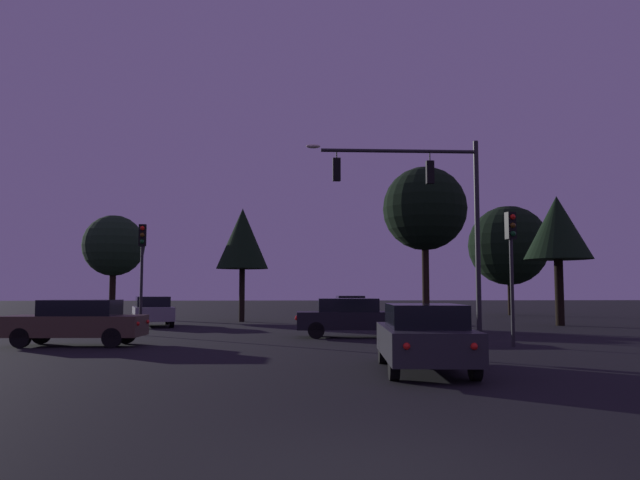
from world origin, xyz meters
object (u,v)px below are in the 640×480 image
at_px(traffic_signal_mast_arm, 430,200).
at_px(tree_right_cluster, 508,246).
at_px(traffic_light_corner_right, 142,257).
at_px(car_nearside_lane, 424,336).
at_px(tree_lot_edge, 557,229).
at_px(traffic_light_corner_left, 511,251).
at_px(tree_behind_sign, 425,209).
at_px(car_parked_lot, 350,308).
at_px(tree_center_horizon, 114,246).
at_px(car_crossing_right, 77,322).
at_px(car_crossing_left, 351,317).
at_px(car_far_lane, 153,311).
at_px(tree_left_far, 242,239).

relative_size(traffic_signal_mast_arm, tree_right_cluster, 0.95).
height_order(traffic_signal_mast_arm, traffic_light_corner_right, traffic_signal_mast_arm).
bearing_deg(traffic_light_corner_right, tree_right_cluster, 40.30).
xyz_separation_m(car_nearside_lane, tree_lot_edge, (11.29, 17.63, 4.30)).
relative_size(traffic_light_corner_left, tree_behind_sign, 0.56).
height_order(traffic_signal_mast_arm, car_parked_lot, traffic_signal_mast_arm).
bearing_deg(tree_behind_sign, tree_center_horizon, 146.24).
bearing_deg(traffic_light_corner_right, car_crossing_right, -101.93).
xyz_separation_m(car_crossing_right, tree_center_horizon, (-4.60, 21.25, 4.05)).
xyz_separation_m(car_crossing_left, car_far_lane, (-9.35, 8.05, 0.00)).
distance_m(car_crossing_right, tree_center_horizon, 22.11).
height_order(traffic_signal_mast_arm, car_far_lane, traffic_signal_mast_arm).
xyz_separation_m(traffic_light_corner_right, tree_lot_edge, (20.33, 5.72, 1.87)).
distance_m(car_far_lane, tree_lot_edge, 21.62).
distance_m(car_crossing_left, tree_right_cluster, 25.69).
bearing_deg(car_crossing_left, car_far_lane, 139.28).
relative_size(car_crossing_left, car_far_lane, 0.99).
distance_m(car_crossing_right, car_far_lane, 11.23).
bearing_deg(car_far_lane, traffic_light_corner_left, -40.99).
xyz_separation_m(traffic_light_corner_left, car_nearside_lane, (-4.36, -5.98, -2.34)).
bearing_deg(tree_behind_sign, car_far_lane, 170.38).
distance_m(car_crossing_right, car_parked_lot, 19.22).
bearing_deg(traffic_signal_mast_arm, traffic_light_corner_right, 168.90).
relative_size(traffic_signal_mast_arm, car_crossing_left, 1.75).
distance_m(traffic_signal_mast_arm, traffic_light_corner_right, 12.01).
bearing_deg(tree_left_far, tree_lot_edge, -16.66).
distance_m(tree_center_horizon, tree_lot_edge, 28.08).
xyz_separation_m(car_crossing_right, car_parked_lot, (10.88, 15.85, 0.00)).
bearing_deg(tree_right_cluster, car_crossing_right, -134.64).
xyz_separation_m(car_crossing_left, tree_right_cluster, (14.26, 20.91, 4.41)).
height_order(traffic_signal_mast_arm, tree_left_far, traffic_signal_mast_arm).
bearing_deg(traffic_light_corner_left, tree_right_cluster, 69.62).
bearing_deg(traffic_light_corner_right, traffic_light_corner_left, -23.85).
xyz_separation_m(traffic_light_corner_left, tree_behind_sign, (-0.53, 10.05, 2.73)).
bearing_deg(tree_lot_edge, traffic_light_corner_right, -164.28).
height_order(tree_left_far, tree_center_horizon, tree_center_horizon).
distance_m(tree_center_horizon, tree_right_cluster, 28.52).
bearing_deg(car_crossing_left, traffic_signal_mast_arm, -12.41).
xyz_separation_m(car_nearside_lane, car_far_lane, (-9.89, 18.36, -0.00)).
xyz_separation_m(tree_center_horizon, tree_right_cluster, (28.38, 2.83, 0.36)).
distance_m(car_far_lane, tree_right_cluster, 27.25).
distance_m(traffic_light_corner_right, tree_left_far, 11.43).
bearing_deg(car_nearside_lane, traffic_light_corner_right, 127.22).
bearing_deg(tree_lot_edge, tree_behind_sign, -167.95).
height_order(car_crossing_right, tree_center_horizon, tree_center_horizon).
xyz_separation_m(car_crossing_left, car_parked_lot, (1.36, 12.68, 0.00)).
height_order(traffic_light_corner_left, car_crossing_right, traffic_light_corner_left).
height_order(car_crossing_right, car_far_lane, same).
height_order(car_nearside_lane, car_far_lane, same).
distance_m(car_parked_lot, tree_center_horizon, 16.88).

